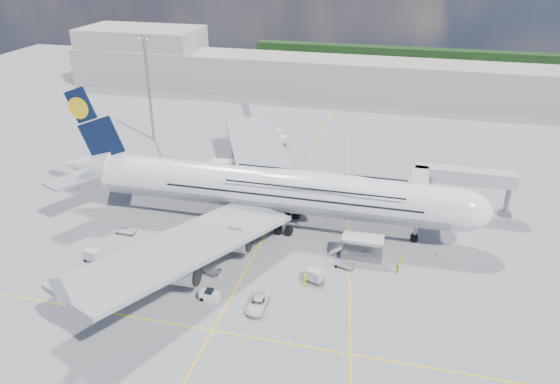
% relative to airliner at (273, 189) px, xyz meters
% --- Properties ---
extents(ground, '(300.00, 300.00, 0.00)m').
position_rel_airliner_xyz_m(ground, '(-0.26, -10.00, -6.87)').
color(ground, gray).
rests_on(ground, ground).
extents(taxi_line_main, '(0.25, 220.00, 0.01)m').
position_rel_airliner_xyz_m(taxi_line_main, '(-0.26, -10.00, -6.86)').
color(taxi_line_main, yellow).
rests_on(taxi_line_main, ground).
extents(taxi_line_cross, '(120.00, 0.25, 0.01)m').
position_rel_airliner_xyz_m(taxi_line_cross, '(-0.26, -30.00, -6.86)').
color(taxi_line_cross, yellow).
rests_on(taxi_line_cross, ground).
extents(taxi_line_diag, '(14.16, 99.06, 0.01)m').
position_rel_airliner_xyz_m(taxi_line_diag, '(13.74, -0.00, -6.86)').
color(taxi_line_diag, yellow).
rests_on(taxi_line_diag, ground).
extents(airliner, '(77.26, 79.15, 23.71)m').
position_rel_airliner_xyz_m(airliner, '(0.00, 0.00, 0.00)').
color(airliner, white).
rests_on(airliner, ground).
extents(jet_bridge, '(18.80, 12.10, 8.50)m').
position_rel_airliner_xyz_m(jet_bridge, '(29.55, 10.94, -0.02)').
color(jet_bridge, '#B7B7BC').
rests_on(jet_bridge, ground).
extents(cargo_loader, '(8.53, 3.20, 3.67)m').
position_rel_airliner_xyz_m(cargo_loader, '(16.56, -7.11, -5.62)').
color(cargo_loader, silver).
rests_on(cargo_loader, ground).
extents(light_mast, '(3.00, 0.70, 25.50)m').
position_rel_airliner_xyz_m(light_mast, '(-40.26, 35.00, 6.34)').
color(light_mast, gray).
rests_on(light_mast, ground).
extents(terminal, '(180.00, 16.00, 12.00)m').
position_rel_airliner_xyz_m(terminal, '(-0.26, 85.00, -0.87)').
color(terminal, '#B2AD9E').
rests_on(terminal, ground).
extents(hangar, '(40.00, 22.00, 18.00)m').
position_rel_airliner_xyz_m(hangar, '(-70.26, 90.00, 2.13)').
color(hangar, '#B2AD9E').
rests_on(hangar, ground).
extents(tree_line, '(160.00, 6.00, 8.00)m').
position_rel_airliner_xyz_m(tree_line, '(39.74, 130.00, -2.87)').
color(tree_line, '#193814').
rests_on(tree_line, ground).
extents(dolly_row_a, '(3.29, 2.11, 1.94)m').
position_rel_airliner_xyz_m(dolly_row_a, '(-24.54, -18.79, -5.83)').
color(dolly_row_a, gray).
rests_on(dolly_row_a, ground).
extents(dolly_row_b, '(2.95, 1.65, 0.43)m').
position_rel_airliner_xyz_m(dolly_row_b, '(-21.13, -20.76, -6.54)').
color(dolly_row_b, gray).
rests_on(dolly_row_b, ground).
extents(dolly_row_c, '(3.60, 2.70, 0.47)m').
position_rel_airliner_xyz_m(dolly_row_c, '(-5.41, -17.37, -6.50)').
color(dolly_row_c, gray).
rests_on(dolly_row_c, ground).
extents(dolly_back, '(3.44, 1.92, 0.49)m').
position_rel_airliner_xyz_m(dolly_back, '(-23.92, -9.47, -6.49)').
color(dolly_back, gray).
rests_on(dolly_back, ground).
extents(dolly_nose_far, '(3.40, 2.50, 0.45)m').
position_rel_airliner_xyz_m(dolly_nose_far, '(14.41, -10.74, -6.52)').
color(dolly_nose_far, gray).
rests_on(dolly_nose_far, ground).
extents(dolly_nose_near, '(3.48, 2.54, 1.97)m').
position_rel_airliner_xyz_m(dolly_nose_near, '(10.56, -15.76, -5.81)').
color(dolly_nose_near, gray).
rests_on(dolly_nose_near, ground).
extents(baggage_tug, '(2.83, 1.40, 1.74)m').
position_rel_airliner_xyz_m(baggage_tug, '(-2.97, -23.89, -6.10)').
color(baggage_tug, silver).
rests_on(baggage_tug, ground).
extents(catering_truck_inner, '(6.57, 2.85, 3.84)m').
position_rel_airliner_xyz_m(catering_truck_inner, '(-14.92, 17.18, -5.05)').
color(catering_truck_inner, gray).
rests_on(catering_truck_inner, ground).
extents(catering_truck_outer, '(6.39, 2.98, 3.69)m').
position_rel_airliner_xyz_m(catering_truck_outer, '(-9.93, 38.86, -5.15)').
color(catering_truck_outer, gray).
rests_on(catering_truck_outer, ground).
extents(service_van, '(2.49, 5.30, 1.46)m').
position_rel_airliner_xyz_m(service_van, '(4.15, -23.97, -6.14)').
color(service_van, white).
rests_on(service_van, ground).
extents(crew_nose, '(0.72, 0.59, 1.70)m').
position_rel_airliner_xyz_m(crew_nose, '(22.95, -7.95, -6.02)').
color(crew_nose, '#D0F219').
rests_on(crew_nose, ground).
extents(crew_loader, '(1.11, 1.14, 1.85)m').
position_rel_airliner_xyz_m(crew_loader, '(22.51, -10.72, -5.94)').
color(crew_loader, '#C3F119').
rests_on(crew_loader, ground).
extents(crew_wing, '(0.47, 1.11, 1.89)m').
position_rel_airliner_xyz_m(crew_wing, '(-19.53, -18.65, -5.92)').
color(crew_wing, '#EDFF1A').
rests_on(crew_wing, ground).
extents(crew_van, '(0.96, 1.07, 1.84)m').
position_rel_airliner_xyz_m(crew_van, '(9.36, -16.94, -5.95)').
color(crew_van, '#D8F019').
rests_on(crew_van, ground).
extents(crew_tug, '(1.08, 0.75, 1.54)m').
position_rel_airliner_xyz_m(crew_tug, '(-10.00, -21.01, -6.10)').
color(crew_tug, '#9EF219').
rests_on(crew_tug, ground).
extents(cone_nose, '(0.39, 0.39, 0.49)m').
position_rel_airliner_xyz_m(cone_nose, '(28.48, -3.43, -6.63)').
color(cone_nose, '#F3400C').
rests_on(cone_nose, ground).
extents(cone_wing_left_inner, '(0.38, 0.38, 0.49)m').
position_rel_airliner_xyz_m(cone_wing_left_inner, '(-6.33, 20.06, -6.63)').
color(cone_wing_left_inner, '#F3400C').
rests_on(cone_wing_left_inner, ground).
extents(cone_wing_left_outer, '(0.42, 0.42, 0.54)m').
position_rel_airliner_xyz_m(cone_wing_left_outer, '(-10.88, 27.14, -6.61)').
color(cone_wing_left_outer, '#F3400C').
rests_on(cone_wing_left_outer, ground).
extents(cone_wing_right_inner, '(0.45, 0.45, 0.57)m').
position_rel_airliner_xyz_m(cone_wing_right_inner, '(-5.82, -6.80, -6.59)').
color(cone_wing_right_inner, '#F3400C').
rests_on(cone_wing_right_inner, ground).
extents(cone_wing_right_outer, '(0.44, 0.44, 0.56)m').
position_rel_airliner_xyz_m(cone_wing_right_outer, '(-11.84, -17.67, -6.60)').
color(cone_wing_right_outer, '#F3400C').
rests_on(cone_wing_right_outer, ground).
extents(cone_tail, '(0.40, 0.40, 0.51)m').
position_rel_airliner_xyz_m(cone_tail, '(-42.28, 4.39, -6.62)').
color(cone_tail, '#F3400C').
rests_on(cone_tail, ground).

